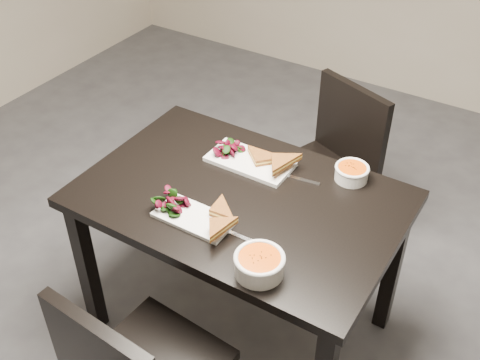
{
  "coord_description": "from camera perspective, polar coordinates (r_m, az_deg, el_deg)",
  "views": [
    {
      "loc": [
        0.85,
        -1.38,
        2.14
      ],
      "look_at": [
        -0.05,
        0.07,
        0.82
      ],
      "focal_mm": 43.84,
      "sensor_mm": 36.0,
      "label": 1
    }
  ],
  "objects": [
    {
      "name": "ground",
      "position": [
        2.69,
        0.07,
        -15.02
      ],
      "size": [
        5.0,
        5.0,
        0.0
      ],
      "primitive_type": "plane",
      "color": "#47474C",
      "rests_on": "ground"
    },
    {
      "name": "table",
      "position": [
        2.27,
        0.0,
        -3.37
      ],
      "size": [
        1.2,
        0.8,
        0.75
      ],
      "color": "black",
      "rests_on": "ground"
    },
    {
      "name": "chair_far",
      "position": [
        2.86,
        8.87,
        1.91
      ],
      "size": [
        0.54,
        0.54,
        0.85
      ],
      "rotation": [
        0.0,
        0.0,
        -0.37
      ],
      "color": "black",
      "rests_on": "ground"
    },
    {
      "name": "plate_near",
      "position": [
        2.1,
        -4.51,
        -3.67
      ],
      "size": [
        0.29,
        0.14,
        0.01
      ],
      "primitive_type": "cube",
      "color": "white",
      "rests_on": "table"
    },
    {
      "name": "sandwich_near",
      "position": [
        2.06,
        -2.83,
        -3.44
      ],
      "size": [
        0.15,
        0.12,
        0.05
      ],
      "primitive_type": null,
      "rotation": [
        0.0,
        0.0,
        0.08
      ],
      "color": "#A76223",
      "rests_on": "plate_near"
    },
    {
      "name": "salad_near",
      "position": [
        2.13,
        -6.74,
        -2.17
      ],
      "size": [
        0.09,
        0.08,
        0.04
      ],
      "primitive_type": null,
      "color": "black",
      "rests_on": "plate_near"
    },
    {
      "name": "soup_bowl_near",
      "position": [
        1.88,
        1.9,
        -8.11
      ],
      "size": [
        0.17,
        0.17,
        0.07
      ],
      "color": "white",
      "rests_on": "table"
    },
    {
      "name": "cutlery_near",
      "position": [
        2.01,
        0.85,
        -5.87
      ],
      "size": [
        0.18,
        0.02,
        0.0
      ],
      "primitive_type": "cube",
      "rotation": [
        0.0,
        0.0,
        0.01
      ],
      "color": "silver",
      "rests_on": "table"
    },
    {
      "name": "plate_far",
      "position": [
        2.35,
        0.97,
        1.79
      ],
      "size": [
        0.34,
        0.17,
        0.02
      ],
      "primitive_type": "cube",
      "color": "white",
      "rests_on": "table"
    },
    {
      "name": "sandwich_far",
      "position": [
        2.3,
        2.17,
        1.83
      ],
      "size": [
        0.21,
        0.21,
        0.06
      ],
      "primitive_type": null,
      "rotation": [
        0.0,
        0.0,
        0.82
      ],
      "color": "#A76223",
      "rests_on": "plate_far"
    },
    {
      "name": "salad_far",
      "position": [
        2.38,
        -1.09,
        3.16
      ],
      "size": [
        0.11,
        0.1,
        0.05
      ],
      "primitive_type": null,
      "color": "black",
      "rests_on": "plate_far"
    },
    {
      "name": "soup_bowl_far",
      "position": [
        2.3,
        10.82,
        0.77
      ],
      "size": [
        0.13,
        0.13,
        0.06
      ],
      "color": "white",
      "rests_on": "table"
    },
    {
      "name": "cutlery_far",
      "position": [
        2.29,
        5.64,
        0.14
      ],
      "size": [
        0.18,
        0.04,
        0.0
      ],
      "primitive_type": "cube",
      "rotation": [
        0.0,
        0.0,
        0.14
      ],
      "color": "silver",
      "rests_on": "table"
    }
  ]
}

